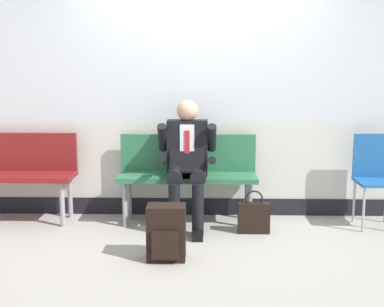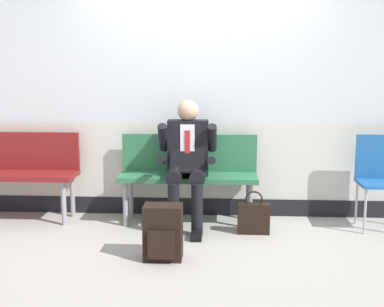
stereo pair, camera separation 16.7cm
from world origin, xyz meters
The scene contains 8 objects.
ground_plane centered at (0.00, 0.00, 0.00)m, with size 18.00×18.00×0.00m, color #9E9991.
station_wall centered at (0.00, 0.57, 1.55)m, with size 5.23×0.14×3.12m.
bench_with_person centered at (-0.10, 0.29, 0.54)m, with size 1.39×0.42×0.89m.
bench_empty centered at (-1.94, 0.29, 0.54)m, with size 1.36×0.42×0.89m.
person_seated centered at (-0.10, 0.09, 0.67)m, with size 0.57×0.70×1.25m.
backpack centered at (-0.24, -0.79, 0.22)m, with size 0.31×0.25×0.46m.
handbag centered at (0.54, -0.09, 0.16)m, with size 0.30×0.10×0.42m.
folding_chair centered at (1.75, 0.20, 0.55)m, with size 0.38×0.38×0.91m.
Camera 1 is at (0.07, -4.82, 1.58)m, focal length 48.06 mm.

